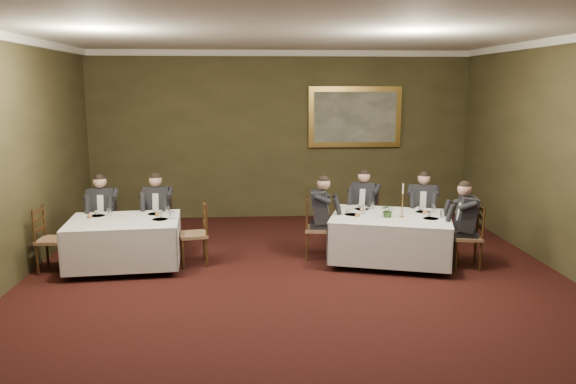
{
  "coord_description": "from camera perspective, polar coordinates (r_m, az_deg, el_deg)",
  "views": [
    {
      "loc": [
        -0.65,
        -6.84,
        2.79
      ],
      "look_at": [
        -0.07,
        1.75,
        1.15
      ],
      "focal_mm": 35.0,
      "sensor_mm": 36.0,
      "label": 1
    }
  ],
  "objects": [
    {
      "name": "chair_sec_endright",
      "position": [
        9.0,
        -9.46,
        -5.53
      ],
      "size": [
        0.49,
        0.51,
        1.0
      ],
      "rotation": [
        0.0,
        0.0,
        1.75
      ],
      "color": "#846243",
      "rests_on": "ground"
    },
    {
      "name": "table_second",
      "position": [
        9.04,
        -16.26,
        -4.67
      ],
      "size": [
        1.78,
        1.42,
        0.67
      ],
      "rotation": [
        0.0,
        0.0,
        0.08
      ],
      "color": "black",
      "rests_on": "ground"
    },
    {
      "name": "diner_main_backright",
      "position": [
        9.99,
        13.47,
        -2.7
      ],
      "size": [
        0.52,
        0.58,
        1.35
      ],
      "rotation": [
        0.0,
        0.0,
        2.84
      ],
      "color": "black",
      "rests_on": "chair_main_backright"
    },
    {
      "name": "painting",
      "position": [
        12.0,
        6.8,
        7.57
      ],
      "size": [
        1.96,
        0.09,
        1.27
      ],
      "color": "gold",
      "rests_on": "back_wall"
    },
    {
      "name": "front_wall",
      "position": [
        2.21,
        14.44,
        -17.57
      ],
      "size": [
        8.0,
        0.1,
        3.5
      ],
      "primitive_type": "cube",
      "color": "#35331A",
      "rests_on": "ground"
    },
    {
      "name": "diner_main_endright",
      "position": [
        9.12,
        17.73,
        -4.21
      ],
      "size": [
        0.54,
        0.48,
        1.35
      ],
      "rotation": [
        0.0,
        0.0,
        1.39
      ],
      "color": "black",
      "rests_on": "chair_main_endright"
    },
    {
      "name": "chair_main_backleft",
      "position": [
        10.09,
        7.74,
        -3.71
      ],
      "size": [
        0.59,
        0.58,
        1.0
      ],
      "rotation": [
        0.0,
        0.0,
        2.65
      ],
      "color": "#846243",
      "rests_on": "ground"
    },
    {
      "name": "place_setting_table_second",
      "position": [
        9.38,
        -18.48,
        -2.06
      ],
      "size": [
        0.33,
        0.31,
        0.14
      ],
      "color": "white",
      "rests_on": "table_second"
    },
    {
      "name": "ground",
      "position": [
        7.41,
        1.46,
        -11.32
      ],
      "size": [
        10.0,
        10.0,
        0.0
      ],
      "primitive_type": "plane",
      "color": "black",
      "rests_on": "ground"
    },
    {
      "name": "place_setting_table_main",
      "position": [
        9.46,
        7.78,
        -1.49
      ],
      "size": [
        0.33,
        0.31,
        0.14
      ],
      "color": "white",
      "rests_on": "table_main"
    },
    {
      "name": "diner_sec_backleft",
      "position": [
        9.91,
        -18.24,
        -3.07
      ],
      "size": [
        0.44,
        0.5,
        1.35
      ],
      "rotation": [
        0.0,
        0.0,
        3.2
      ],
      "color": "black",
      "rests_on": "chair_sec_backleft"
    },
    {
      "name": "ceiling",
      "position": [
        6.91,
        1.61,
        16.68
      ],
      "size": [
        8.0,
        10.0,
        0.1
      ],
      "primitive_type": "cube",
      "color": "silver",
      "rests_on": "back_wall"
    },
    {
      "name": "chair_sec_endleft",
      "position": [
        9.29,
        -22.74,
        -5.73
      ],
      "size": [
        0.44,
        0.46,
        1.0
      ],
      "rotation": [
        0.0,
        0.0,
        -1.62
      ],
      "color": "#846243",
      "rests_on": "ground"
    },
    {
      "name": "chair_sec_backright",
      "position": [
        9.86,
        -12.97,
        -4.22
      ],
      "size": [
        0.46,
        0.44,
        1.0
      ],
      "rotation": [
        0.0,
        0.0,
        3.09
      ],
      "color": "#846243",
      "rests_on": "ground"
    },
    {
      "name": "chair_sec_backleft",
      "position": [
        9.97,
        -18.15,
        -4.32
      ],
      "size": [
        0.47,
        0.45,
        1.0
      ],
      "rotation": [
        0.0,
        0.0,
        3.2
      ],
      "color": "#846243",
      "rests_on": "ground"
    },
    {
      "name": "table_main",
      "position": [
        9.09,
        10.36,
        -4.31
      ],
      "size": [
        2.18,
        1.88,
        0.67
      ],
      "rotation": [
        0.0,
        0.0,
        -0.29
      ],
      "color": "black",
      "rests_on": "ground"
    },
    {
      "name": "candlestick",
      "position": [
        8.9,
        11.55,
        -1.27
      ],
      "size": [
        0.08,
        0.08,
        0.55
      ],
      "color": "gold",
      "rests_on": "table_main"
    },
    {
      "name": "centerpiece",
      "position": [
        8.89,
        10.14,
        -1.74
      ],
      "size": [
        0.23,
        0.2,
        0.25
      ],
      "primitive_type": "imported",
      "rotation": [
        0.0,
        0.0,
        -0.04
      ],
      "color": "#2D5926",
      "rests_on": "table_main"
    },
    {
      "name": "crown_molding",
      "position": [
        6.9,
        1.6,
        16.19
      ],
      "size": [
        8.0,
        10.0,
        0.12
      ],
      "color": "white",
      "rests_on": "back_wall"
    },
    {
      "name": "chair_main_endright",
      "position": [
        9.18,
        17.72,
        -5.59
      ],
      "size": [
        0.49,
        0.51,
        1.0
      ],
      "rotation": [
        0.0,
        0.0,
        1.39
      ],
      "color": "#846243",
      "rests_on": "ground"
    },
    {
      "name": "diner_main_backleft",
      "position": [
        10.02,
        7.75,
        -2.46
      ],
      "size": [
        0.58,
        0.61,
        1.35
      ],
      "rotation": [
        0.0,
        0.0,
        2.65
      ],
      "color": "black",
      "rests_on": "chair_main_backleft"
    },
    {
      "name": "back_wall",
      "position": [
        11.9,
        -0.75,
        5.76
      ],
      "size": [
        8.0,
        0.1,
        3.5
      ],
      "primitive_type": "cube",
      "color": "#35331A",
      "rests_on": "ground"
    },
    {
      "name": "diner_main_endleft",
      "position": [
        9.19,
        3.09,
        -3.58
      ],
      "size": [
        0.52,
        0.45,
        1.35
      ],
      "rotation": [
        0.0,
        0.0,
        -1.69
      ],
      "color": "black",
      "rests_on": "chair_main_endleft"
    },
    {
      "name": "diner_sec_backright",
      "position": [
        9.79,
        -13.04,
        -2.95
      ],
      "size": [
        0.44,
        0.5,
        1.35
      ],
      "rotation": [
        0.0,
        0.0,
        3.09
      ],
      "color": "black",
      "rests_on": "chair_sec_backright"
    },
    {
      "name": "chair_main_endleft",
      "position": [
        9.25,
        3.01,
        -4.95
      ],
      "size": [
        0.47,
        0.49,
        1.0
      ],
      "rotation": [
        0.0,
        0.0,
        -1.69
      ],
      "color": "#846243",
      "rests_on": "ground"
    },
    {
      "name": "chair_main_backright",
      "position": [
        10.06,
        13.41,
        -3.95
      ],
      "size": [
        0.54,
        0.53,
        1.0
      ],
      "rotation": [
        0.0,
        0.0,
        2.84
      ],
      "color": "#846243",
      "rests_on": "ground"
    }
  ]
}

